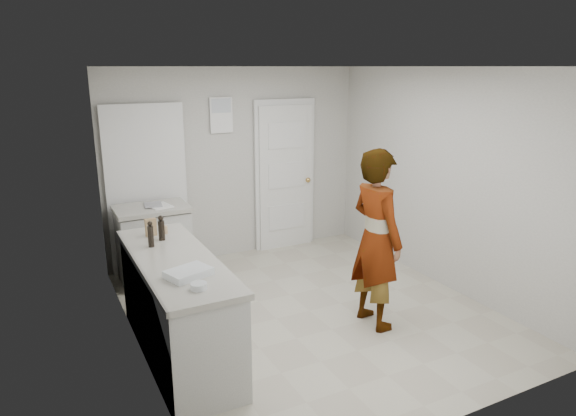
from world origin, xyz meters
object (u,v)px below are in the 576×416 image
cake_mix_box (151,227)px  baking_dish (189,273)px  person (376,239)px  spice_jar (165,230)px  oil_cruet_b (151,235)px  egg_bowl (199,286)px  oil_cruet_a (161,228)px

cake_mix_box → baking_dish: 1.13m
person → cake_mix_box: size_ratio=10.46×
spice_jar → oil_cruet_b: oil_cruet_b is taller
egg_bowl → oil_cruet_a: bearing=88.5°
person → cake_mix_box: 2.17m
cake_mix_box → spice_jar: size_ratio=2.22×
baking_dish → egg_bowl: 0.27m
baking_dish → egg_bowl: size_ratio=3.16×
oil_cruet_a → egg_bowl: bearing=-91.5°
baking_dish → oil_cruet_b: bearing=97.1°
person → egg_bowl: (-1.90, -0.41, 0.06)m
person → cake_mix_box: bearing=60.3°
spice_jar → baking_dish: bearing=-95.2°
cake_mix_box → egg_bowl: bearing=-95.8°
oil_cruet_b → baking_dish: oil_cruet_b is taller
person → cake_mix_box: (-1.93, 0.99, 0.12)m
person → oil_cruet_a: size_ratio=7.39×
baking_dish → oil_cruet_a: bearing=88.2°
cake_mix_box → spice_jar: bearing=-4.7°
oil_cruet_a → person: bearing=-23.6°
oil_cruet_b → person: bearing=-18.6°
cake_mix_box → oil_cruet_a: size_ratio=0.71×
baking_dish → spice_jar: bearing=84.8°
spice_jar → cake_mix_box: bearing=-177.8°
cake_mix_box → person: bearing=-34.0°
oil_cruet_b → egg_bowl: 1.09m
person → oil_cruet_b: size_ratio=7.34×
cake_mix_box → oil_cruet_a: oil_cruet_a is taller
oil_cruet_a → oil_cruet_b: oil_cruet_b is taller
person → egg_bowl: person is taller
person → baking_dish: bearing=91.7°
oil_cruet_b → oil_cruet_a: bearing=47.3°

